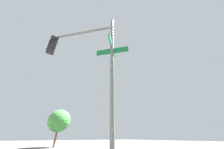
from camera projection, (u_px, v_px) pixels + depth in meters
name	position (u px, v px, depth m)	size (l,w,h in m)	color
traffic_signal_near	(80.00, 54.00, 3.96)	(2.36, 2.47, 5.38)	#474C47
street_tree	(59.00, 121.00, 16.26)	(3.13, 3.13, 4.93)	#4C331E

